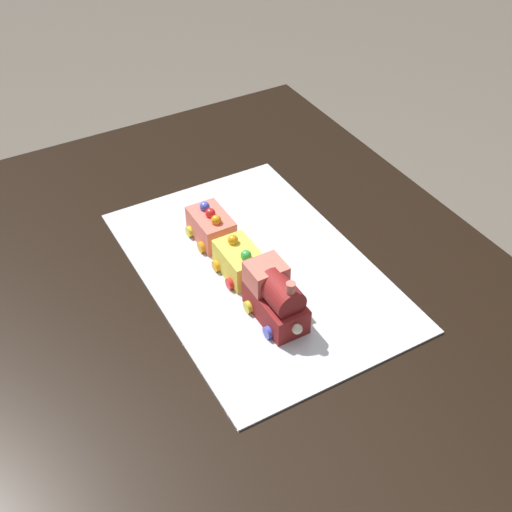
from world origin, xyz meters
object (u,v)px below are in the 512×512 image
at_px(dining_table, 253,343).
at_px(cake_car_caboose_coral, 211,226).
at_px(cake_car_flatbed_lemon, 240,261).
at_px(cake_locomotive, 276,297).

distance_m(dining_table, cake_car_caboose_coral, 0.24).
height_order(dining_table, cake_car_caboose_coral, cake_car_caboose_coral).
bearing_deg(dining_table, cake_car_flatbed_lemon, -11.87).
distance_m(cake_car_flatbed_lemon, cake_car_caboose_coral, 0.12).
xyz_separation_m(cake_locomotive, cake_car_flatbed_lemon, (0.13, -0.00, -0.02)).
height_order(dining_table, cake_locomotive, cake_locomotive).
relative_size(cake_car_flatbed_lemon, cake_car_caboose_coral, 1.00).
xyz_separation_m(cake_car_flatbed_lemon, cake_car_caboose_coral, (0.12, 0.00, 0.00)).
bearing_deg(cake_car_caboose_coral, cake_locomotive, 180.00).
bearing_deg(cake_car_caboose_coral, cake_car_flatbed_lemon, 180.00).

